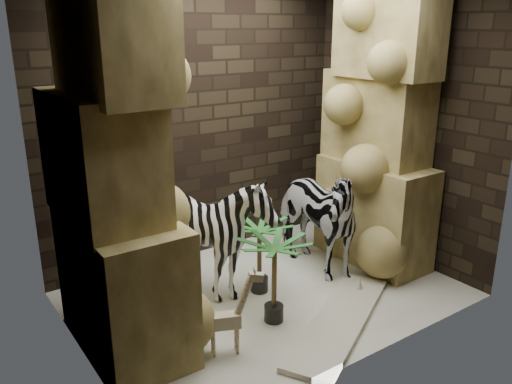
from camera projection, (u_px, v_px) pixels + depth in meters
floor at (267, 294)px, 5.05m from camera, size 3.50×3.50×0.00m
wall_back at (199, 121)px, 5.56m from camera, size 3.50×0.00×3.50m
wall_front at (375, 174)px, 3.61m from camera, size 3.50×0.00×3.50m
wall_left at (65, 173)px, 3.63m from camera, size 0.00×3.00×3.00m
wall_right at (401, 121)px, 5.54m from camera, size 0.00×3.00×3.00m
rock_pillar_left at (114, 165)px, 3.82m from camera, size 0.68×1.30×3.00m
rock_pillar_right at (380, 125)px, 5.36m from camera, size 0.58×1.25×3.00m
zebra_right at (311, 207)px, 5.34m from camera, size 0.69×1.21×1.41m
zebra_left at (213, 241)px, 4.86m from camera, size 1.39×1.52×1.12m
giraffe_toy at (224, 312)px, 4.04m from camera, size 0.40×0.26×0.73m
palm_front at (259, 257)px, 5.00m from camera, size 0.36×0.36×0.73m
palm_back at (274, 280)px, 4.48m from camera, size 0.36×0.36×0.78m
surfboard at (339, 321)px, 4.55m from camera, size 1.72×1.21×0.05m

